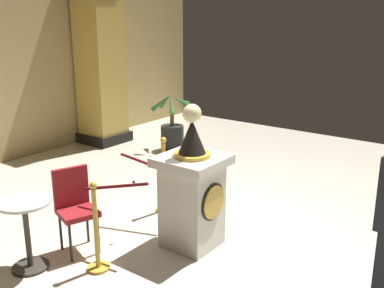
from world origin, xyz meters
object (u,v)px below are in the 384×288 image
pedestal_clock (192,192)px  potted_palm_right (172,131)px  stanchion_far (97,240)px  cafe_chair_red (75,202)px  stanchion_near (164,185)px  cafe_table (26,226)px

pedestal_clock → potted_palm_right: size_ratio=1.46×
stanchion_far → potted_palm_right: bearing=28.7°
pedestal_clock → cafe_chair_red: pedestal_clock is taller
stanchion_near → cafe_chair_red: bearing=175.0°
pedestal_clock → cafe_table: pedestal_clock is taller
pedestal_clock → potted_palm_right: 3.87m
pedestal_clock → stanchion_near: pedestal_clock is taller
pedestal_clock → stanchion_far: size_ratio=1.69×
stanchion_far → potted_palm_right: potted_palm_right is taller
pedestal_clock → cafe_table: size_ratio=2.17×
cafe_table → pedestal_clock: bearing=-36.8°
stanchion_near → cafe_table: stanchion_near is taller
stanchion_near → cafe_chair_red: (-1.41, 0.12, 0.21)m
cafe_table → potted_palm_right: bearing=19.5°
stanchion_near → potted_palm_right: (2.31, 1.72, 0.01)m
stanchion_far → pedestal_clock: bearing=-25.1°
cafe_chair_red → cafe_table: bearing=172.2°
cafe_table → stanchion_near: bearing=-5.8°
pedestal_clock → potted_palm_right: (2.85, 2.60, -0.29)m
potted_palm_right → cafe_table: bearing=-160.5°
stanchion_near → stanchion_far: stanchion_near is taller
stanchion_far → potted_palm_right: 4.42m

